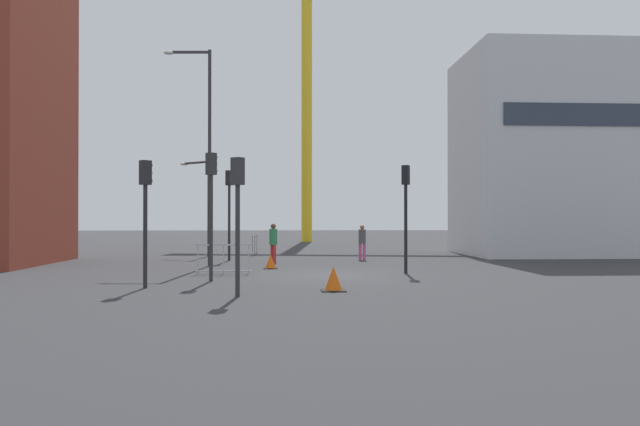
{
  "coord_description": "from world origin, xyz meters",
  "views": [
    {
      "loc": [
        -1.67,
        -21.85,
        2.01
      ],
      "look_at": [
        0.0,
        6.84,
        2.24
      ],
      "focal_mm": 34.97,
      "sensor_mm": 36.0,
      "label": 1
    }
  ],
  "objects_px": {
    "pedestrian_waiting": "(273,240)",
    "traffic_light_island": "(211,195)",
    "traffic_light_median": "(146,202)",
    "traffic_cone_orange": "(333,280)",
    "pedestrian_walking": "(362,240)",
    "traffic_cone_by_barrier": "(271,262)",
    "traffic_light_crosswalk": "(406,201)",
    "traffic_light_corner": "(229,200)",
    "traffic_light_near": "(237,202)",
    "streetlamp_short": "(204,196)",
    "streetlamp_tall": "(205,141)",
    "construction_crane": "(312,46)"
  },
  "relations": [
    {
      "from": "traffic_light_island",
      "to": "traffic_light_crosswalk",
      "type": "distance_m",
      "value": 7.13
    },
    {
      "from": "traffic_light_median",
      "to": "traffic_cone_by_barrier",
      "type": "height_order",
      "value": "traffic_light_median"
    },
    {
      "from": "traffic_light_corner",
      "to": "streetlamp_tall",
      "type": "bearing_deg",
      "value": -102.61
    },
    {
      "from": "traffic_light_island",
      "to": "pedestrian_walking",
      "type": "xyz_separation_m",
      "value": [
        6.05,
        9.64,
        -1.76
      ]
    },
    {
      "from": "construction_crane",
      "to": "streetlamp_tall",
      "type": "xyz_separation_m",
      "value": [
        -5.71,
        -26.37,
        -11.34
      ]
    },
    {
      "from": "streetlamp_tall",
      "to": "pedestrian_walking",
      "type": "distance_m",
      "value": 8.89
    },
    {
      "from": "construction_crane",
      "to": "streetlamp_short",
      "type": "distance_m",
      "value": 24.54
    },
    {
      "from": "traffic_light_island",
      "to": "traffic_light_crosswalk",
      "type": "bearing_deg",
      "value": 19.47
    },
    {
      "from": "traffic_light_near",
      "to": "pedestrian_walking",
      "type": "bearing_deg",
      "value": 70.1
    },
    {
      "from": "pedestrian_walking",
      "to": "traffic_cone_by_barrier",
      "type": "distance_m",
      "value": 6.48
    },
    {
      "from": "construction_crane",
      "to": "traffic_cone_orange",
      "type": "xyz_separation_m",
      "value": [
        -1.04,
        -35.52,
        -16.26
      ]
    },
    {
      "from": "pedestrian_walking",
      "to": "traffic_light_median",
      "type": "bearing_deg",
      "value": -123.86
    },
    {
      "from": "traffic_light_median",
      "to": "traffic_cone_orange",
      "type": "xyz_separation_m",
      "value": [
        5.33,
        -1.02,
        -2.16
      ]
    },
    {
      "from": "pedestrian_waiting",
      "to": "traffic_light_island",
      "type": "bearing_deg",
      "value": -104.14
    },
    {
      "from": "streetlamp_tall",
      "to": "traffic_light_near",
      "type": "bearing_deg",
      "value": -78.31
    },
    {
      "from": "traffic_light_island",
      "to": "pedestrian_walking",
      "type": "bearing_deg",
      "value": 57.89
    },
    {
      "from": "traffic_light_median",
      "to": "traffic_cone_orange",
      "type": "distance_m",
      "value": 5.84
    },
    {
      "from": "pedestrian_waiting",
      "to": "traffic_light_near",
      "type": "bearing_deg",
      "value": -93.68
    },
    {
      "from": "construction_crane",
      "to": "traffic_light_near",
      "type": "bearing_deg",
      "value": -95.59
    },
    {
      "from": "streetlamp_short",
      "to": "pedestrian_waiting",
      "type": "distance_m",
      "value": 7.28
    },
    {
      "from": "traffic_light_island",
      "to": "traffic_cone_by_barrier",
      "type": "relative_size",
      "value": 7.18
    },
    {
      "from": "streetlamp_tall",
      "to": "traffic_light_corner",
      "type": "xyz_separation_m",
      "value": [
        0.74,
        3.3,
        -2.4
      ]
    },
    {
      "from": "traffic_light_median",
      "to": "traffic_light_near",
      "type": "bearing_deg",
      "value": -37.4
    },
    {
      "from": "traffic_light_median",
      "to": "traffic_cone_by_barrier",
      "type": "bearing_deg",
      "value": 62.67
    },
    {
      "from": "traffic_light_corner",
      "to": "traffic_light_island",
      "type": "bearing_deg",
      "value": -88.43
    },
    {
      "from": "pedestrian_walking",
      "to": "traffic_cone_orange",
      "type": "height_order",
      "value": "pedestrian_walking"
    },
    {
      "from": "traffic_light_island",
      "to": "traffic_cone_orange",
      "type": "xyz_separation_m",
      "value": [
        3.67,
        -2.87,
        -2.42
      ]
    },
    {
      "from": "streetlamp_short",
      "to": "pedestrian_waiting",
      "type": "bearing_deg",
      "value": -57.34
    },
    {
      "from": "streetlamp_tall",
      "to": "traffic_cone_by_barrier",
      "type": "relative_size",
      "value": 15.93
    },
    {
      "from": "traffic_light_near",
      "to": "traffic_light_median",
      "type": "height_order",
      "value": "traffic_light_median"
    },
    {
      "from": "construction_crane",
      "to": "pedestrian_waiting",
      "type": "relative_size",
      "value": 14.17
    },
    {
      "from": "pedestrian_waiting",
      "to": "traffic_cone_orange",
      "type": "relative_size",
      "value": 2.6
    },
    {
      "from": "streetlamp_tall",
      "to": "pedestrian_waiting",
      "type": "height_order",
      "value": "streetlamp_tall"
    },
    {
      "from": "streetlamp_tall",
      "to": "traffic_light_near",
      "type": "distance_m",
      "value": 10.85
    },
    {
      "from": "construction_crane",
      "to": "pedestrian_waiting",
      "type": "height_order",
      "value": "construction_crane"
    },
    {
      "from": "traffic_light_median",
      "to": "streetlamp_tall",
      "type": "bearing_deg",
      "value": 85.39
    },
    {
      "from": "traffic_light_near",
      "to": "traffic_light_island",
      "type": "bearing_deg",
      "value": 105.74
    },
    {
      "from": "streetlamp_tall",
      "to": "traffic_light_corner",
      "type": "height_order",
      "value": "streetlamp_tall"
    },
    {
      "from": "traffic_light_corner",
      "to": "traffic_cone_by_barrier",
      "type": "bearing_deg",
      "value": -66.86
    },
    {
      "from": "pedestrian_waiting",
      "to": "traffic_light_corner",
      "type": "bearing_deg",
      "value": 132.97
    },
    {
      "from": "pedestrian_walking",
      "to": "traffic_cone_by_barrier",
      "type": "height_order",
      "value": "pedestrian_walking"
    },
    {
      "from": "construction_crane",
      "to": "traffic_light_near",
      "type": "xyz_separation_m",
      "value": [
        -3.59,
        -36.63,
        -14.16
      ]
    },
    {
      "from": "traffic_light_island",
      "to": "pedestrian_waiting",
      "type": "relative_size",
      "value": 2.31
    },
    {
      "from": "traffic_light_island",
      "to": "traffic_light_median",
      "type": "relative_size",
      "value": 1.11
    },
    {
      "from": "traffic_light_crosswalk",
      "to": "traffic_light_corner",
      "type": "height_order",
      "value": "traffic_light_corner"
    },
    {
      "from": "streetlamp_short",
      "to": "traffic_light_corner",
      "type": "xyz_separation_m",
      "value": [
        1.65,
        -3.6,
        -0.33
      ]
    },
    {
      "from": "traffic_light_island",
      "to": "pedestrian_waiting",
      "type": "xyz_separation_m",
      "value": [
        1.85,
        7.33,
        -1.71
      ]
    },
    {
      "from": "streetlamp_short",
      "to": "traffic_light_island",
      "type": "height_order",
      "value": "streetlamp_short"
    },
    {
      "from": "traffic_light_island",
      "to": "traffic_light_median",
      "type": "xyz_separation_m",
      "value": [
        -1.66,
        -1.85,
        -0.26
      ]
    },
    {
      "from": "pedestrian_walking",
      "to": "pedestrian_waiting",
      "type": "height_order",
      "value": "pedestrian_waiting"
    }
  ]
}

